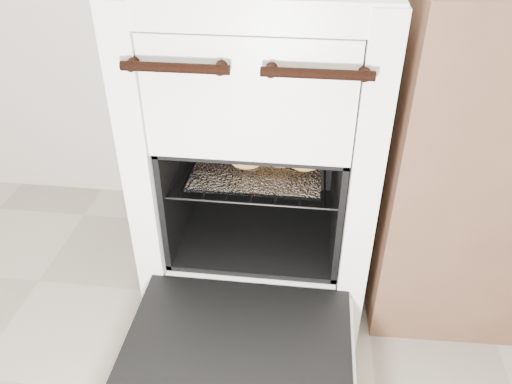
{
  "coord_description": "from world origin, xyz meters",
  "views": [
    {
      "loc": [
        0.13,
        0.0,
        1.08
      ],
      "look_at": [
        0.01,
        1.05,
        0.38
      ],
      "focal_mm": 35.0,
      "sensor_mm": 36.0,
      "label": 1
    }
  ],
  "objects": [
    {
      "name": "foil_sheet",
      "position": [
        0.01,
        1.1,
        0.43
      ],
      "size": [
        0.32,
        0.28,
        0.01
      ],
      "primitive_type": "cube",
      "color": "white",
      "rests_on": "oven_rack"
    },
    {
      "name": "baked_rolls",
      "position": [
        0.03,
        1.12,
        0.45
      ],
      "size": [
        0.29,
        0.19,
        0.05
      ],
      "color": "#B48C48",
      "rests_on": "foil_sheet"
    },
    {
      "name": "stove",
      "position": [
        0.01,
        1.18,
        0.42
      ],
      "size": [
        0.57,
        0.63,
        0.87
      ],
      "color": "white",
      "rests_on": "ground"
    },
    {
      "name": "oven_rack",
      "position": [
        0.01,
        1.12,
        0.42
      ],
      "size": [
        0.41,
        0.4,
        0.01
      ],
      "color": "black",
      "rests_on": "stove"
    },
    {
      "name": "oven_door",
      "position": [
        0.01,
        0.71,
        0.19
      ],
      "size": [
        0.51,
        0.4,
        0.04
      ],
      "color": "black",
      "rests_on": "stove"
    }
  ]
}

